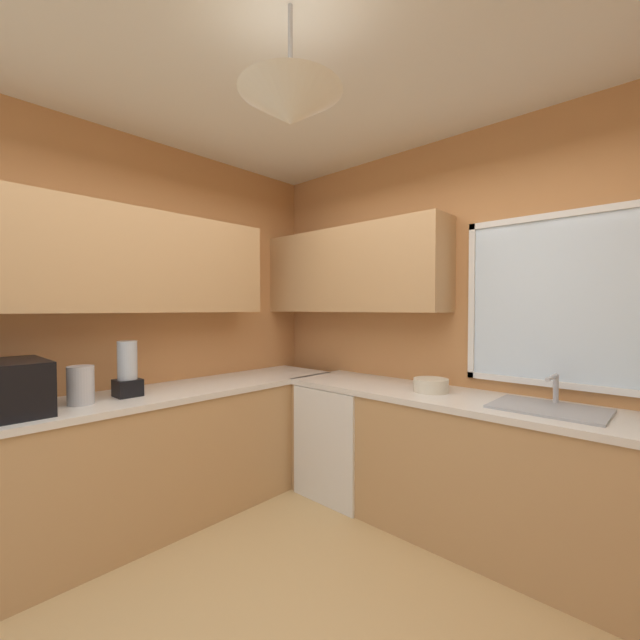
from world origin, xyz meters
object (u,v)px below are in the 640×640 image
microwave (5,388)px  blender_appliance (127,371)px  bowl (431,385)px  kettle (81,385)px  dishwasher (347,438)px  sink_assembly (549,408)px

microwave → blender_appliance: bearing=90.0°
bowl → blender_appliance: bearing=-133.1°
kettle → bowl: 2.22m
microwave → kettle: (0.02, 0.35, -0.03)m
microwave → bowl: 2.52m
dishwasher → bowl: bowl is taller
microwave → sink_assembly: 2.98m
blender_appliance → sink_assembly: bearing=35.2°
microwave → kettle: microwave is taller
sink_assembly → bowl: bearing=-179.5°
dishwasher → kettle: bearing=-110.4°
microwave → sink_assembly: size_ratio=0.83×
kettle → sink_assembly: size_ratio=0.40×
blender_appliance → dishwasher: bearing=65.4°
bowl → sink_assembly: bearing=0.5°
kettle → sink_assembly: kettle is taller
dishwasher → sink_assembly: bearing=1.5°
kettle → blender_appliance: (-0.02, 0.28, 0.05)m
bowl → kettle: bearing=-127.8°
dishwasher → blender_appliance: size_ratio=2.40×
microwave → sink_assembly: bearing=45.2°
kettle → sink_assembly: bearing=40.2°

